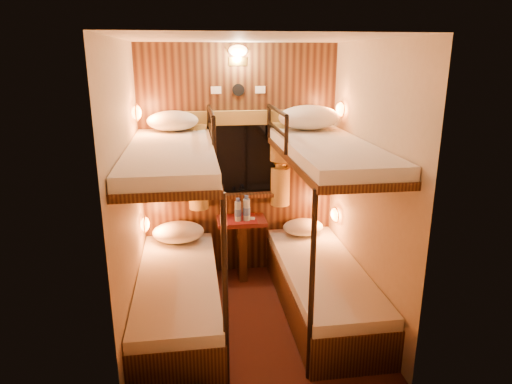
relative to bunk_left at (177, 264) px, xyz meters
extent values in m
plane|color=#3A110F|center=(0.65, -0.07, -0.56)|extent=(2.10, 2.10, 0.00)
plane|color=silver|center=(0.65, -0.07, 1.84)|extent=(2.10, 2.10, 0.00)
plane|color=#C6B293|center=(0.65, 0.98, 0.64)|extent=(2.40, 0.00, 2.40)
plane|color=#C6B293|center=(0.65, -1.12, 0.64)|extent=(2.40, 0.00, 2.40)
plane|color=#C6B293|center=(-0.35, -0.07, 0.64)|extent=(0.00, 2.40, 2.40)
plane|color=#C6B293|center=(1.65, -0.07, 0.64)|extent=(0.00, 2.40, 2.40)
cube|color=black|center=(0.65, 0.97, 0.64)|extent=(2.00, 0.03, 2.40)
cube|color=black|center=(0.00, 0.00, -0.38)|extent=(0.70, 1.90, 0.35)
cube|color=silver|center=(0.00, 0.00, -0.16)|extent=(0.68, 1.88, 0.10)
cube|color=black|center=(0.00, 0.00, 0.89)|extent=(0.70, 1.90, 0.06)
cube|color=silver|center=(0.00, 0.00, 0.97)|extent=(0.68, 1.88, 0.10)
cylinder|color=black|center=(0.35, -0.90, 0.17)|extent=(0.04, 0.04, 1.45)
cylinder|color=black|center=(0.35, 0.88, 1.08)|extent=(0.04, 0.04, 0.32)
cylinder|color=black|center=(0.35, 0.03, 1.08)|extent=(0.04, 0.04, 0.32)
cylinder|color=black|center=(0.35, 0.46, 1.24)|extent=(0.04, 0.85, 0.04)
cylinder|color=black|center=(0.35, 0.46, 1.07)|extent=(0.03, 0.85, 0.03)
cube|color=black|center=(1.30, 0.00, -0.38)|extent=(0.70, 1.90, 0.35)
cube|color=silver|center=(1.30, 0.00, -0.16)|extent=(0.68, 1.88, 0.10)
cube|color=black|center=(1.30, 0.00, 0.89)|extent=(0.70, 1.90, 0.06)
cube|color=silver|center=(1.30, 0.00, 0.97)|extent=(0.68, 1.88, 0.10)
cylinder|color=black|center=(0.95, -0.90, 0.17)|extent=(0.04, 0.04, 1.45)
cylinder|color=black|center=(0.95, 0.88, 1.08)|extent=(0.04, 0.04, 0.32)
cylinder|color=black|center=(0.95, 0.03, 1.08)|extent=(0.04, 0.04, 0.32)
cylinder|color=black|center=(0.95, 0.46, 1.24)|extent=(0.04, 0.85, 0.04)
cylinder|color=black|center=(0.95, 0.46, 1.07)|extent=(0.03, 0.85, 0.03)
cube|color=black|center=(0.65, 0.95, 0.69)|extent=(0.98, 0.02, 0.78)
cube|color=black|center=(0.65, 0.94, 0.69)|extent=(0.90, 0.01, 0.70)
cube|color=black|center=(0.65, 0.90, 0.31)|extent=(1.00, 0.12, 0.04)
cube|color=olive|center=(0.65, 0.91, 1.12)|extent=(1.10, 0.06, 0.14)
cylinder|color=olive|center=(0.22, 0.90, 0.87)|extent=(0.22, 0.22, 0.40)
cylinder|color=olive|center=(0.22, 0.90, 0.64)|extent=(0.11, 0.11, 0.12)
cylinder|color=olive|center=(0.22, 0.90, 0.39)|extent=(0.20, 0.20, 0.40)
torus|color=gold|center=(0.22, 0.90, 0.64)|extent=(0.14, 0.14, 0.02)
cylinder|color=olive|center=(1.08, 0.90, 0.87)|extent=(0.22, 0.22, 0.40)
cylinder|color=olive|center=(1.08, 0.90, 0.64)|extent=(0.11, 0.11, 0.12)
cylinder|color=olive|center=(1.08, 0.90, 0.39)|extent=(0.20, 0.20, 0.40)
torus|color=gold|center=(1.08, 0.90, 0.64)|extent=(0.14, 0.14, 0.02)
cylinder|color=black|center=(0.65, 0.95, 1.39)|extent=(0.12, 0.02, 0.12)
cube|color=silver|center=(0.43, 0.95, 1.39)|extent=(0.10, 0.01, 0.07)
cube|color=silver|center=(0.87, 0.95, 1.39)|extent=(0.10, 0.01, 0.07)
cube|color=gold|center=(0.65, 0.95, 1.66)|extent=(0.18, 0.01, 0.08)
ellipsoid|color=#FFCC8C|center=(0.65, 0.93, 1.76)|extent=(0.18, 0.09, 0.11)
ellipsoid|color=orange|center=(-0.31, 0.63, 0.14)|extent=(0.08, 0.20, 0.13)
torus|color=gold|center=(-0.31, 0.63, 0.14)|extent=(0.02, 0.17, 0.17)
ellipsoid|color=orange|center=(-0.31, 0.63, 1.22)|extent=(0.08, 0.20, 0.13)
torus|color=gold|center=(-0.31, 0.63, 1.22)|extent=(0.02, 0.17, 0.17)
ellipsoid|color=orange|center=(1.61, 0.63, 0.14)|extent=(0.08, 0.20, 0.13)
torus|color=gold|center=(1.61, 0.63, 0.14)|extent=(0.02, 0.17, 0.17)
ellipsoid|color=orange|center=(1.61, 0.63, 1.22)|extent=(0.08, 0.20, 0.13)
torus|color=gold|center=(1.61, 0.63, 1.22)|extent=(0.02, 0.17, 0.17)
cube|color=#541413|center=(0.65, 0.78, 0.07)|extent=(0.50, 0.34, 0.04)
cube|color=black|center=(0.65, 0.78, -0.25)|extent=(0.08, 0.30, 0.61)
cube|color=maroon|center=(0.65, 0.78, 0.09)|extent=(0.30, 0.34, 0.01)
cylinder|color=#99BFE5|center=(0.61, 0.73, 0.20)|extent=(0.07, 0.07, 0.21)
cylinder|color=#4269C7|center=(0.61, 0.73, 0.19)|extent=(0.07, 0.07, 0.07)
cylinder|color=#4269C7|center=(0.61, 0.73, 0.32)|extent=(0.04, 0.04, 0.03)
cylinder|color=#99BFE5|center=(0.70, 0.73, 0.21)|extent=(0.07, 0.07, 0.23)
cylinder|color=#4269C7|center=(0.70, 0.73, 0.19)|extent=(0.08, 0.08, 0.08)
cylinder|color=#4269C7|center=(0.70, 0.73, 0.34)|extent=(0.04, 0.04, 0.03)
cube|color=silver|center=(0.74, 0.76, 0.09)|extent=(0.10, 0.08, 0.01)
cube|color=silver|center=(0.75, 0.79, 0.09)|extent=(0.09, 0.08, 0.01)
ellipsoid|color=silver|center=(0.00, 0.74, 0.00)|extent=(0.52, 0.37, 0.21)
ellipsoid|color=silver|center=(1.30, 0.74, -0.02)|extent=(0.43, 0.31, 0.17)
ellipsoid|color=silver|center=(0.00, 0.76, 1.12)|extent=(0.49, 0.35, 0.19)
ellipsoid|color=silver|center=(1.30, 0.65, 1.15)|extent=(0.59, 0.42, 0.23)
camera|label=1|loc=(0.16, -3.64, 1.72)|focal=32.00mm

